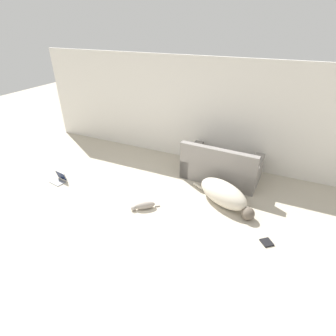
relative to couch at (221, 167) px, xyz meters
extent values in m
plane|color=#BCB29E|center=(-1.20, -2.87, -0.27)|extent=(20.00, 20.00, 0.00)
cube|color=silver|center=(-1.20, 0.69, 0.95)|extent=(7.87, 0.06, 2.44)
cube|color=gray|center=(0.00, 0.04, -0.06)|extent=(1.66, 1.00, 0.42)
cube|color=gray|center=(-0.02, -0.35, 0.37)|extent=(1.62, 0.23, 0.44)
cube|color=gray|center=(0.71, 0.00, 0.01)|extent=(0.25, 0.92, 0.56)
cube|color=gray|center=(-0.71, 0.08, 0.01)|extent=(0.25, 0.92, 0.56)
ellipsoid|color=beige|center=(0.28, -0.89, -0.05)|extent=(1.18, 0.94, 0.44)
sphere|color=brown|center=(0.80, -1.18, -0.15)|extent=(0.32, 0.32, 0.24)
cylinder|color=beige|center=(-0.31, -0.58, -0.24)|extent=(0.26, 0.18, 0.06)
ellipsoid|color=gray|center=(-0.99, -1.68, -0.20)|extent=(0.39, 0.35, 0.15)
sphere|color=#A89E93|center=(-1.16, -1.81, -0.22)|extent=(0.14, 0.14, 0.10)
cylinder|color=gray|center=(-0.80, -1.53, -0.26)|extent=(0.09, 0.08, 0.02)
cube|color=gray|center=(-3.17, -1.68, -0.26)|extent=(0.34, 0.25, 0.02)
cube|color=gray|center=(-3.15, -1.56, -0.16)|extent=(0.32, 0.11, 0.20)
cube|color=#0F1938|center=(-3.15, -1.57, -0.16)|extent=(0.29, 0.09, 0.18)
cube|color=black|center=(1.19, -1.64, -0.26)|extent=(0.23, 0.24, 0.02)
camera|label=1|loc=(1.03, -5.05, 2.82)|focal=28.00mm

